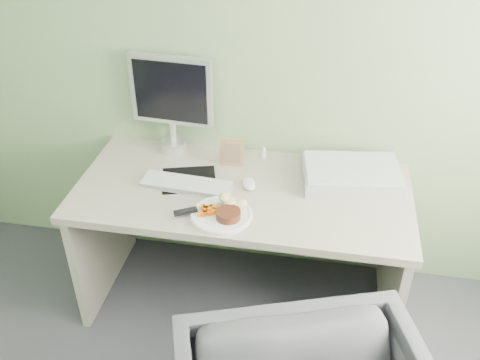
% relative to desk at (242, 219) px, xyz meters
% --- Properties ---
extents(wall_back, '(3.50, 0.00, 3.50)m').
position_rel_desk_xyz_m(wall_back, '(0.00, 0.38, 0.80)').
color(wall_back, gray).
rests_on(wall_back, floor).
extents(desk, '(1.60, 0.75, 0.73)m').
position_rel_desk_xyz_m(desk, '(0.00, 0.00, 0.00)').
color(desk, '#AC9F90').
rests_on(desk, floor).
extents(plate, '(0.27, 0.27, 0.01)m').
position_rel_desk_xyz_m(plate, '(-0.05, -0.23, 0.19)').
color(plate, white).
rests_on(plate, desk).
extents(steak, '(0.13, 0.13, 0.04)m').
position_rel_desk_xyz_m(steak, '(-0.02, -0.25, 0.21)').
color(steak, black).
rests_on(steak, plate).
extents(potato_pile, '(0.14, 0.12, 0.07)m').
position_rel_desk_xyz_m(potato_pile, '(-0.02, -0.17, 0.23)').
color(potato_pile, tan).
rests_on(potato_pile, plate).
extents(carrot_heap, '(0.08, 0.07, 0.04)m').
position_rel_desk_xyz_m(carrot_heap, '(-0.11, -0.23, 0.22)').
color(carrot_heap, '#DD5A04').
rests_on(carrot_heap, plate).
extents(steak_knife, '(0.25, 0.15, 0.02)m').
position_rel_desk_xyz_m(steak_knife, '(-0.17, -0.23, 0.21)').
color(steak_knife, silver).
rests_on(steak_knife, plate).
extents(mousepad, '(0.31, 0.29, 0.00)m').
position_rel_desk_xyz_m(mousepad, '(-0.27, 0.03, 0.18)').
color(mousepad, black).
rests_on(mousepad, desk).
extents(keyboard, '(0.44, 0.16, 0.02)m').
position_rel_desk_xyz_m(keyboard, '(-0.27, -0.03, 0.20)').
color(keyboard, white).
rests_on(keyboard, desk).
extents(computer_mouse, '(0.09, 0.12, 0.04)m').
position_rel_desk_xyz_m(computer_mouse, '(0.03, 0.02, 0.20)').
color(computer_mouse, white).
rests_on(computer_mouse, desk).
extents(photo_frame, '(0.12, 0.02, 0.15)m').
position_rel_desk_xyz_m(photo_frame, '(-0.09, 0.20, 0.26)').
color(photo_frame, olive).
rests_on(photo_frame, desk).
extents(eyedrop_bottle, '(0.02, 0.02, 0.07)m').
position_rel_desk_xyz_m(eyedrop_bottle, '(0.06, 0.31, 0.21)').
color(eyedrop_bottle, white).
rests_on(eyedrop_bottle, desk).
extents(scanner, '(0.51, 0.38, 0.07)m').
position_rel_desk_xyz_m(scanner, '(0.51, 0.16, 0.22)').
color(scanner, '#A6A8AD').
rests_on(scanner, desk).
extents(monitor, '(0.43, 0.13, 0.52)m').
position_rel_desk_xyz_m(monitor, '(-0.42, 0.31, 0.47)').
color(monitor, silver).
rests_on(monitor, desk).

